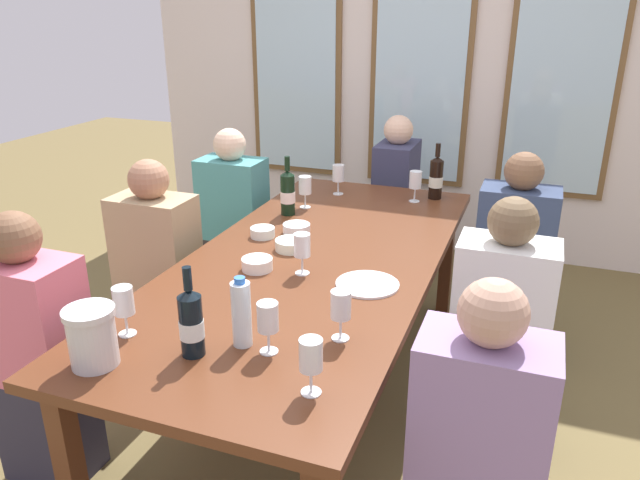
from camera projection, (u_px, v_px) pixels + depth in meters
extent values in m
plane|color=brown|center=(314.00, 399.00, 2.92)|extent=(12.00, 12.00, 0.00)
cube|color=silver|center=(422.00, 52.00, 4.29)|extent=(4.25, 0.06, 2.90)
cube|color=brown|center=(296.00, 49.00, 4.56)|extent=(0.72, 0.03, 1.88)
cube|color=silver|center=(295.00, 50.00, 4.55)|extent=(0.64, 0.01, 1.80)
cube|color=brown|center=(421.00, 53.00, 4.25)|extent=(0.72, 0.03, 1.88)
cube|color=silver|center=(421.00, 53.00, 4.24)|extent=(0.64, 0.01, 1.80)
cube|color=brown|center=(566.00, 57.00, 3.95)|extent=(0.72, 0.03, 1.88)
cube|color=silver|center=(566.00, 57.00, 3.93)|extent=(0.64, 0.01, 1.80)
cube|color=#5B2F1A|center=(313.00, 262.00, 2.66)|extent=(1.05, 2.38, 0.04)
cube|color=#5B2F1A|center=(71.00, 473.00, 1.97)|extent=(0.07, 0.07, 0.70)
cube|color=#5B2F1A|center=(312.00, 242.00, 3.89)|extent=(0.07, 0.07, 0.70)
cube|color=#5B2F1A|center=(446.00, 260.00, 3.61)|extent=(0.07, 0.07, 0.70)
cylinder|color=white|center=(367.00, 284.00, 2.38)|extent=(0.25, 0.25, 0.01)
cylinder|color=silver|center=(93.00, 340.00, 1.84)|extent=(0.14, 0.14, 0.17)
cylinder|color=silver|center=(88.00, 312.00, 1.80)|extent=(0.16, 0.16, 0.02)
cylinder|color=black|center=(192.00, 326.00, 1.88)|extent=(0.08, 0.07, 0.20)
cone|color=black|center=(189.00, 293.00, 1.84)|extent=(0.08, 0.07, 0.02)
cylinder|color=black|center=(187.00, 278.00, 1.82)|extent=(0.03, 0.03, 0.08)
cylinder|color=white|center=(192.00, 329.00, 1.89)|extent=(0.08, 0.08, 0.06)
cylinder|color=black|center=(288.00, 195.00, 3.15)|extent=(0.07, 0.07, 0.21)
cone|color=black|center=(287.00, 173.00, 3.11)|extent=(0.07, 0.07, 0.02)
cylinder|color=black|center=(287.00, 164.00, 3.09)|extent=(0.03, 0.03, 0.08)
cylinder|color=silver|center=(288.00, 197.00, 3.16)|extent=(0.08, 0.08, 0.06)
cylinder|color=black|center=(436.00, 180.00, 3.41)|extent=(0.07, 0.08, 0.22)
cone|color=black|center=(437.00, 159.00, 3.37)|extent=(0.07, 0.08, 0.02)
cylinder|color=black|center=(438.00, 150.00, 3.35)|extent=(0.03, 0.03, 0.08)
cylinder|color=silver|center=(436.00, 182.00, 3.42)|extent=(0.08, 0.08, 0.06)
cylinder|color=white|center=(263.00, 232.00, 2.87)|extent=(0.12, 0.12, 0.05)
cylinder|color=white|center=(257.00, 264.00, 2.52)|extent=(0.13, 0.13, 0.05)
cylinder|color=white|center=(291.00, 245.00, 2.72)|extent=(0.15, 0.15, 0.05)
cylinder|color=white|center=(297.00, 228.00, 2.92)|extent=(0.13, 0.13, 0.05)
cylinder|color=white|center=(241.00, 314.00, 1.94)|extent=(0.06, 0.06, 0.22)
cylinder|color=blue|center=(240.00, 280.00, 1.89)|extent=(0.04, 0.04, 0.02)
cylinder|color=white|center=(305.00, 207.00, 3.29)|extent=(0.06, 0.06, 0.00)
cylinder|color=white|center=(305.00, 200.00, 3.28)|extent=(0.01, 0.01, 0.07)
cylinder|color=white|center=(305.00, 185.00, 3.25)|extent=(0.07, 0.07, 0.09)
cylinder|color=#590C19|center=(305.00, 192.00, 3.26)|extent=(0.06, 0.06, 0.02)
cylinder|color=white|center=(128.00, 334.00, 2.03)|extent=(0.06, 0.06, 0.00)
cylinder|color=white|center=(126.00, 323.00, 2.02)|extent=(0.01, 0.01, 0.07)
cylinder|color=white|center=(123.00, 301.00, 1.99)|extent=(0.07, 0.07, 0.09)
cylinder|color=white|center=(269.00, 351.00, 1.93)|extent=(0.06, 0.06, 0.00)
cylinder|color=white|center=(269.00, 341.00, 1.92)|extent=(0.01, 0.01, 0.07)
cylinder|color=white|center=(268.00, 317.00, 1.89)|extent=(0.07, 0.07, 0.09)
cylinder|color=white|center=(338.00, 194.00, 3.52)|extent=(0.06, 0.06, 0.00)
cylinder|color=white|center=(338.00, 187.00, 3.51)|extent=(0.01, 0.01, 0.07)
cylinder|color=white|center=(338.00, 173.00, 3.48)|extent=(0.07, 0.07, 0.09)
cylinder|color=white|center=(302.00, 273.00, 2.49)|extent=(0.06, 0.06, 0.00)
cylinder|color=white|center=(302.00, 264.00, 2.48)|extent=(0.01, 0.01, 0.07)
cylinder|color=white|center=(302.00, 245.00, 2.45)|extent=(0.07, 0.07, 0.09)
cylinder|color=white|center=(414.00, 201.00, 3.39)|extent=(0.06, 0.06, 0.00)
cylinder|color=white|center=(415.00, 194.00, 3.38)|extent=(0.01, 0.01, 0.07)
cylinder|color=white|center=(415.00, 180.00, 3.35)|extent=(0.07, 0.07, 0.09)
cylinder|color=maroon|center=(415.00, 185.00, 3.36)|extent=(0.06, 0.06, 0.03)
cylinder|color=white|center=(340.00, 338.00, 2.01)|extent=(0.06, 0.06, 0.00)
cylinder|color=white|center=(341.00, 328.00, 1.99)|extent=(0.01, 0.01, 0.07)
cylinder|color=white|center=(341.00, 305.00, 1.96)|extent=(0.07, 0.07, 0.09)
cylinder|color=maroon|center=(341.00, 314.00, 1.98)|extent=(0.06, 0.06, 0.02)
cylinder|color=white|center=(311.00, 392.00, 1.73)|extent=(0.06, 0.06, 0.00)
cylinder|color=white|center=(311.00, 380.00, 1.71)|extent=(0.01, 0.01, 0.07)
cylinder|color=white|center=(311.00, 355.00, 1.68)|extent=(0.07, 0.07, 0.09)
cube|color=#302E3E|center=(50.00, 424.00, 2.40)|extent=(0.32, 0.24, 0.45)
cube|color=#E86E85|center=(30.00, 320.00, 2.23)|extent=(0.38, 0.24, 0.48)
sphere|color=brown|center=(13.00, 238.00, 2.11)|extent=(0.19, 0.19, 0.19)
cube|color=#9578AB|center=(481.00, 415.00, 1.72)|extent=(0.38, 0.24, 0.48)
sphere|color=tan|center=(493.00, 313.00, 1.60)|extent=(0.19, 0.19, 0.19)
cube|color=#332E2D|center=(237.00, 270.00, 3.78)|extent=(0.32, 0.24, 0.45)
cube|color=teal|center=(233.00, 199.00, 3.61)|extent=(0.38, 0.24, 0.48)
sphere|color=beige|center=(230.00, 145.00, 3.49)|extent=(0.19, 0.19, 0.19)
cube|color=#342B39|center=(506.00, 315.00, 3.23)|extent=(0.32, 0.24, 0.45)
cube|color=#324060|center=(516.00, 234.00, 3.06)|extent=(0.38, 0.24, 0.48)
sphere|color=brown|center=(524.00, 171.00, 2.94)|extent=(0.19, 0.19, 0.19)
cube|color=#2C3739|center=(165.00, 329.00, 3.09)|extent=(0.32, 0.24, 0.45)
cube|color=tan|center=(155.00, 245.00, 2.92)|extent=(0.38, 0.24, 0.48)
sphere|color=#A37155|center=(149.00, 180.00, 2.80)|extent=(0.19, 0.19, 0.19)
cube|color=#232D38|center=(491.00, 398.00, 2.55)|extent=(0.32, 0.24, 0.45)
cube|color=white|center=(503.00, 299.00, 2.38)|extent=(0.38, 0.24, 0.48)
sphere|color=brown|center=(513.00, 221.00, 2.27)|extent=(0.19, 0.19, 0.19)
cube|color=#2E373F|center=(393.00, 244.00, 4.18)|extent=(0.24, 0.32, 0.45)
cube|color=#383958|center=(396.00, 179.00, 4.01)|extent=(0.24, 0.38, 0.48)
sphere|color=beige|center=(398.00, 130.00, 3.89)|extent=(0.19, 0.19, 0.19)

